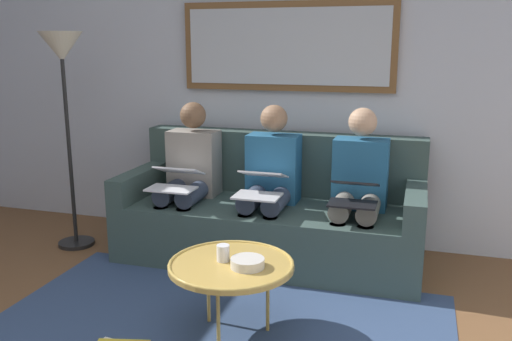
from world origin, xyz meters
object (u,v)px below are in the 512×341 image
at_px(laptop_black, 354,192).
at_px(laptop_white, 176,178).
at_px(standing_lamp, 63,71).
at_px(person_left, 358,185).
at_px(person_middle, 270,179).
at_px(coffee_table, 231,266).
at_px(person_right, 189,173).
at_px(bowl, 248,263).
at_px(framed_mirror, 287,47).
at_px(cup, 223,253).
at_px(laptop_silver, 261,184).
at_px(couch, 272,215).

height_order(laptop_black, laptop_white, laptop_white).
height_order(laptop_black, standing_lamp, standing_lamp).
bearing_deg(person_left, standing_lamp, 5.19).
xyz_separation_m(person_left, person_middle, (0.64, 0.00, 0.00)).
bearing_deg(coffee_table, person_right, -57.05).
distance_m(laptop_black, laptop_white, 1.28).
relative_size(laptop_black, laptop_white, 0.97).
distance_m(laptop_black, person_middle, 0.69).
xyz_separation_m(bowl, person_left, (-0.44, -1.17, 0.16)).
bearing_deg(person_middle, framed_mirror, -90.00).
bearing_deg(cup, person_right, -58.48).
xyz_separation_m(coffee_table, person_middle, (0.10, -1.15, 0.20)).
xyz_separation_m(laptop_silver, person_right, (0.64, -0.23, -0.02)).
bearing_deg(standing_lamp, framed_mirror, -157.07).
distance_m(laptop_white, standing_lamp, 1.18).
bearing_deg(laptop_black, person_middle, -21.07).
distance_m(framed_mirror, laptop_white, 1.32).
relative_size(cup, person_left, 0.08).
distance_m(person_left, laptop_white, 1.30).
xyz_separation_m(coffee_table, laptop_silver, (0.10, -0.91, 0.22)).
height_order(cup, person_middle, person_middle).
distance_m(coffee_table, cup, 0.08).
height_order(cup, standing_lamp, standing_lamp).
bearing_deg(person_middle, couch, -90.00).
relative_size(laptop_black, person_right, 0.29).
bearing_deg(laptop_white, bowl, 132.20).
relative_size(coffee_table, laptop_silver, 1.78).
bearing_deg(standing_lamp, laptop_white, 177.34).
height_order(laptop_black, person_right, person_right).
distance_m(person_right, laptop_white, 0.24).
bearing_deg(laptop_black, standing_lamp, -1.25).
relative_size(person_middle, laptop_silver, 2.99).
distance_m(laptop_silver, person_right, 0.68).
bearing_deg(laptop_silver, person_left, -159.92).
bearing_deg(standing_lamp, person_left, -174.81).
height_order(person_middle, laptop_white, person_middle).
height_order(bowl, standing_lamp, standing_lamp).
bearing_deg(laptop_silver, coffee_table, 96.53).
xyz_separation_m(laptop_black, laptop_silver, (0.64, -0.01, 0.01)).
bearing_deg(cup, laptop_white, -52.03).
bearing_deg(cup, laptop_black, -123.79).
bearing_deg(laptop_black, couch, -26.23).
xyz_separation_m(laptop_black, laptop_white, (1.28, -0.01, -0.00)).
bearing_deg(person_right, cup, 121.52).
relative_size(laptop_white, standing_lamp, 0.21).
bearing_deg(standing_lamp, laptop_black, 178.75).
bearing_deg(laptop_white, person_left, -169.33).
bearing_deg(person_right, standing_lamp, 12.33).
height_order(couch, person_left, person_left).
distance_m(laptop_black, standing_lamp, 2.31).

